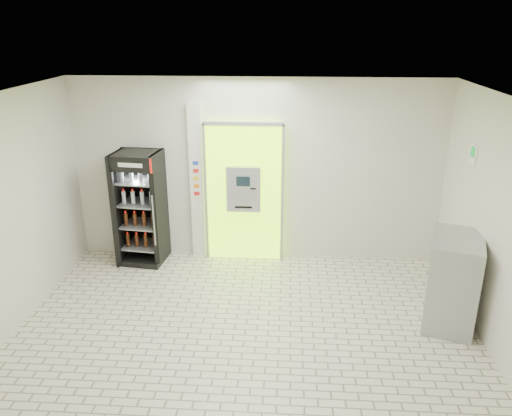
{
  "coord_description": "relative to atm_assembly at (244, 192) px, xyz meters",
  "views": [
    {
      "loc": [
        0.5,
        -5.29,
        3.79
      ],
      "look_at": [
        0.07,
        1.2,
        1.35
      ],
      "focal_mm": 35.0,
      "sensor_mm": 36.0,
      "label": 1
    }
  ],
  "objects": [
    {
      "name": "beverage_cooler",
      "position": [
        -1.68,
        -0.23,
        -0.27
      ],
      "size": [
        0.77,
        0.71,
        1.87
      ],
      "rotation": [
        0.0,
        0.0,
        -0.11
      ],
      "color": "black",
      "rests_on": "ground"
    },
    {
      "name": "steel_cabinet",
      "position": [
        2.88,
        -1.8,
        -0.56
      ],
      "size": [
        0.88,
        1.06,
        1.22
      ],
      "rotation": [
        0.0,
        0.0,
        -0.31
      ],
      "color": "#9A9DA1",
      "rests_on": "ground"
    },
    {
      "name": "room_shell",
      "position": [
        0.2,
        -2.41,
        0.67
      ],
      "size": [
        6.0,
        6.0,
        6.0
      ],
      "color": "beige",
      "rests_on": "ground"
    },
    {
      "name": "ground",
      "position": [
        0.2,
        -2.41,
        -1.17
      ],
      "size": [
        6.0,
        6.0,
        0.0
      ],
      "primitive_type": "plane",
      "color": "beige",
      "rests_on": "ground"
    },
    {
      "name": "atm_assembly",
      "position": [
        0.0,
        0.0,
        0.0
      ],
      "size": [
        1.3,
        0.24,
        2.33
      ],
      "color": "#93EB0C",
      "rests_on": "ground"
    },
    {
      "name": "exit_sign",
      "position": [
        3.19,
        -1.01,
        0.95
      ],
      "size": [
        0.02,
        0.22,
        0.26
      ],
      "color": "white",
      "rests_on": "room_shell"
    },
    {
      "name": "pillar",
      "position": [
        -0.78,
        0.04,
        0.13
      ],
      "size": [
        0.22,
        0.11,
        2.6
      ],
      "color": "silver",
      "rests_on": "ground"
    }
  ]
}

